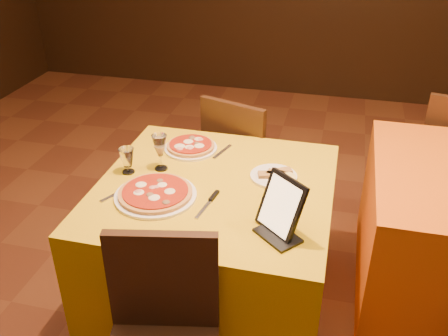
% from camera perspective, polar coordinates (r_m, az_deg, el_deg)
% --- Properties ---
extents(main_table, '(1.10, 1.10, 0.75)m').
position_cam_1_polar(main_table, '(2.57, -0.98, -9.06)').
color(main_table, gold).
rests_on(main_table, floor).
extents(chair_main_far, '(0.52, 0.52, 0.91)m').
position_cam_1_polar(chair_main_far, '(3.18, 2.70, 0.94)').
color(chair_main_far, black).
rests_on(chair_main_far, floor).
extents(pizza_near, '(0.37, 0.37, 0.03)m').
position_cam_1_polar(pizza_near, '(2.28, -7.83, -2.97)').
color(pizza_near, white).
rests_on(pizza_near, main_table).
extents(pizza_far, '(0.28, 0.28, 0.03)m').
position_cam_1_polar(pizza_far, '(2.67, -3.83, 2.42)').
color(pizza_far, white).
rests_on(pizza_far, main_table).
extents(cutlet_dish, '(0.23, 0.23, 0.03)m').
position_cam_1_polar(cutlet_dish, '(2.42, 5.70, -0.82)').
color(cutlet_dish, white).
rests_on(cutlet_dish, main_table).
extents(wine_glass, '(0.08, 0.08, 0.19)m').
position_cam_1_polar(wine_glass, '(2.46, -7.31, 1.82)').
color(wine_glass, tan).
rests_on(wine_glass, main_table).
extents(water_glass, '(0.08, 0.08, 0.13)m').
position_cam_1_polar(water_glass, '(2.47, -11.00, 0.82)').
color(water_glass, white).
rests_on(water_glass, main_table).
extents(tablet, '(0.22, 0.21, 0.24)m').
position_cam_1_polar(tablet, '(2.01, 6.54, -4.26)').
color(tablet, black).
rests_on(tablet, main_table).
extents(knife, '(0.05, 0.20, 0.01)m').
position_cam_1_polar(knife, '(2.20, -2.07, -4.41)').
color(knife, silver).
rests_on(knife, main_table).
extents(fork_near, '(0.09, 0.15, 0.01)m').
position_cam_1_polar(fork_near, '(2.33, -12.36, -2.99)').
color(fork_near, silver).
rests_on(fork_near, main_table).
extents(fork_far, '(0.07, 0.18, 0.01)m').
position_cam_1_polar(fork_far, '(2.64, -0.18, 1.88)').
color(fork_far, '#B8B9C0').
rests_on(fork_far, main_table).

